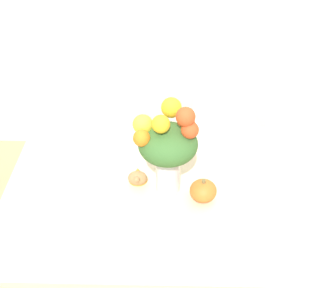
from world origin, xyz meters
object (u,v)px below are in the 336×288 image
(turkey_figurine, at_px, (138,176))
(pumpkin, at_px, (203,191))
(flower_vase, at_px, (168,145))
(dining_chair_near_window, at_px, (226,129))

(turkey_figurine, bearing_deg, pumpkin, -19.71)
(flower_vase, distance_m, pumpkin, 0.25)
(turkey_figurine, distance_m, dining_chair_near_window, 1.00)
(flower_vase, distance_m, turkey_figurine, 0.25)
(flower_vase, bearing_deg, dining_chair_near_window, 68.13)
(pumpkin, distance_m, turkey_figurine, 0.31)
(flower_vase, bearing_deg, turkey_figurine, 165.45)
(pumpkin, relative_size, turkey_figurine, 1.01)
(dining_chair_near_window, bearing_deg, pumpkin, -106.03)
(dining_chair_near_window, bearing_deg, turkey_figurine, -124.60)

